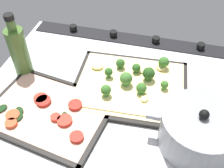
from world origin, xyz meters
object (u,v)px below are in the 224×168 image
(baking_tray_back, at_px, (48,113))
(veggie_pizza_back, at_px, (47,112))
(baking_tray_front, at_px, (130,87))
(oil_bottle, at_px, (19,51))
(broccoli_pizza, at_px, (132,83))
(cooking_pot, at_px, (198,131))

(baking_tray_back, xyz_separation_m, veggie_pizza_back, (0.00, 0.00, 0.01))
(baking_tray_front, height_order, oil_bottle, oil_bottle)
(veggie_pizza_back, relative_size, oil_bottle, 1.59)
(baking_tray_back, xyz_separation_m, oil_bottle, (0.15, -0.14, 0.08))
(baking_tray_front, bearing_deg, oil_bottle, 2.21)
(baking_tray_front, bearing_deg, baking_tray_back, 37.56)
(baking_tray_front, distance_m, broccoli_pizza, 0.02)
(baking_tray_front, relative_size, broccoli_pizza, 1.08)
(broccoli_pizza, bearing_deg, veggie_pizza_back, 38.49)
(baking_tray_front, height_order, broccoli_pizza, broccoli_pizza)
(broccoli_pizza, xyz_separation_m, cooking_pot, (-0.20, 0.16, 0.03))
(oil_bottle, bearing_deg, broccoli_pizza, -176.85)
(baking_tray_back, height_order, oil_bottle, oil_bottle)
(broccoli_pizza, xyz_separation_m, veggie_pizza_back, (0.21, 0.17, -0.01))
(baking_tray_back, bearing_deg, veggie_pizza_back, 78.78)
(veggie_pizza_back, bearing_deg, baking_tray_back, -101.22)
(baking_tray_front, xyz_separation_m, broccoli_pizza, (-0.00, -0.01, 0.01))
(veggie_pizza_back, bearing_deg, baking_tray_front, -142.13)
(cooking_pot, xyz_separation_m, oil_bottle, (0.55, -0.14, 0.04))
(baking_tray_back, xyz_separation_m, cooking_pot, (-0.40, -0.00, 0.05))
(broccoli_pizza, distance_m, cooking_pot, 0.25)
(cooking_pot, bearing_deg, oil_bottle, -14.22)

